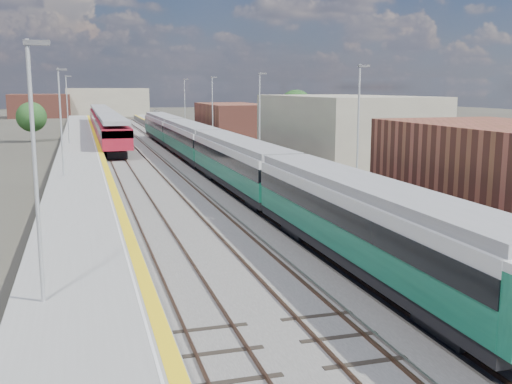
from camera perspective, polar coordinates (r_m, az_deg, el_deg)
name	(u,v)px	position (r m, az deg, el deg)	size (l,w,h in m)	color
ground	(174,160)	(60.91, -7.80, 3.04)	(320.00, 320.00, 0.00)	#47443A
ballast_bed	(149,158)	(63.09, -10.17, 3.24)	(10.50, 155.00, 0.06)	#565451
tracks	(153,155)	(64.80, -9.81, 3.50)	(8.96, 160.00, 0.17)	#4C3323
platform_right	(220,151)	(64.26, -3.48, 3.95)	(4.70, 155.00, 8.52)	slate
platform_left	(80,155)	(62.67, -16.38, 3.40)	(4.30, 155.00, 8.52)	slate
buildings	(36,72)	(148.75, -20.23, 10.68)	(72.00, 185.50, 40.00)	brown
green_train	(210,148)	(50.58, -4.37, 4.17)	(2.78, 77.55, 3.06)	black
red_train	(105,122)	(90.13, -14.22, 6.49)	(3.03, 61.44, 3.83)	black
tree_c	(31,117)	(84.97, -20.61, 6.70)	(3.93, 3.93, 5.32)	#382619
tree_d	(296,108)	(85.74, 3.82, 8.00)	(5.09, 5.09, 6.90)	#382619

